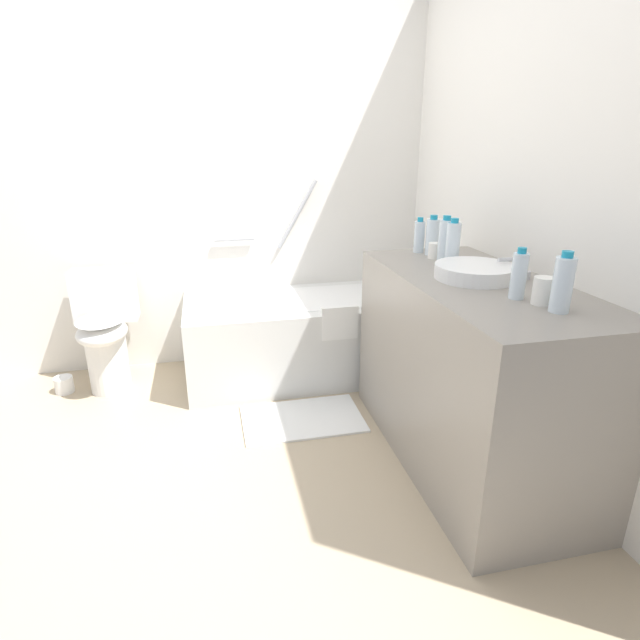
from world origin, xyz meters
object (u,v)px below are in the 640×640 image
Objects in this scene: bathtub at (309,333)px; bath_mat at (302,419)px; water_bottle_5 at (563,284)px; toilet at (105,329)px; toilet_paper_roll at (64,385)px; water_bottle_3 at (419,236)px; drinking_glass_1 at (543,291)px; water_bottle_2 at (432,237)px; drinking_glass_0 at (435,251)px; water_bottle_4 at (519,275)px; water_bottle_0 at (453,244)px; water_bottle_1 at (445,241)px; sink_faucet at (517,268)px; sink_basin at (475,272)px.

bathtub reaches higher than bath_mat.
water_bottle_5 is (0.59, -1.57, 0.72)m from bathtub.
toilet is 0.43m from toilet_paper_roll.
water_bottle_5 is at bearing -51.77° from bath_mat.
water_bottle_3 reaches higher than drinking_glass_1.
water_bottle_2 reaches higher than drinking_glass_0.
water_bottle_5 reaches higher than water_bottle_4.
drinking_glass_1 is at bearing 49.96° from toilet.
toilet is 2.02m from drinking_glass_0.
water_bottle_2 is 0.09m from water_bottle_3.
water_bottle_0 is 2.23× the size of drinking_glass_1.
water_bottle_2 is at bearing 76.35° from drinking_glass_0.
water_bottle_5 is (0.06, -0.71, -0.01)m from water_bottle_0.
water_bottle_4 is at bearing -89.49° from water_bottle_0.
toilet_paper_roll is at bearing 163.34° from water_bottle_2.
bath_mat is 6.03× the size of toilet_paper_roll.
water_bottle_2 is at bearing 85.39° from water_bottle_1.
bathtub is 7.18× the size of water_bottle_5.
water_bottle_4 is at bearing -68.92° from bathtub.
sink_faucet is 0.77× the size of water_bottle_4.
toilet_paper_roll is (-0.28, -0.03, -0.33)m from toilet.
water_bottle_2 reaches higher than water_bottle_3.
water_bottle_3 is 0.28× the size of bath_mat.
sink_basin is 0.51m from water_bottle_2.
drinking_glass_1 is (0.03, -0.89, -0.05)m from water_bottle_2.
sink_basin is at bearing -91.42° from water_bottle_1.
sink_faucet is at bearing -63.98° from drinking_glass_0.
bathtub is 1.73m from drinking_glass_1.
drinking_glass_0 is at bearing -5.11° from bath_mat.
water_bottle_1 is 1.23m from bath_mat.
water_bottle_5 is at bearing -106.48° from sink_faucet.
toilet is 2.08m from water_bottle_1.
drinking_glass_1 is at bearing -82.01° from sink_basin.
bathtub reaches higher than toilet.
sink_basin is 0.40m from drinking_glass_1.
drinking_glass_0 is (0.00, 0.42, 0.01)m from sink_basin.
water_bottle_2 is at bearing 92.29° from water_bottle_5.
drinking_glass_1 is (0.05, -0.63, -0.06)m from water_bottle_0.
water_bottle_3 is 0.86× the size of water_bottle_5.
water_bottle_3 is at bearing 91.89° from sink_basin.
toilet_paper_roll is (-2.07, 1.13, -0.88)m from sink_basin.
water_bottle_1 reaches higher than water_bottle_3.
water_bottle_5 reaches higher than water_bottle_2.
water_bottle_1 is at bearing -83.85° from water_bottle_3.
water_bottle_0 is 0.09m from water_bottle_1.
bath_mat is at bearing 145.46° from sink_basin.
bathtub is 1.47m from sink_faucet.
water_bottle_4 is at bearing -90.07° from water_bottle_1.
drinking_glass_1 is (0.05, -0.72, -0.06)m from water_bottle_1.
bathtub is 2.37× the size of bath_mat.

